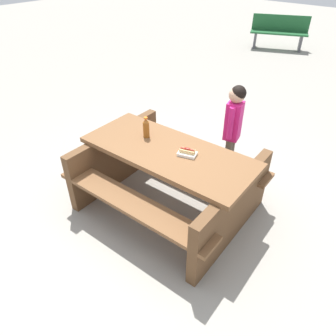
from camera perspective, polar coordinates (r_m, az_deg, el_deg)
ground_plane at (r=3.65m, az=0.00°, el=-6.71°), size 30.00×30.00×0.00m
picnic_table at (r=3.36m, az=0.00°, el=-1.11°), size 1.87×1.49×0.75m
soda_bottle at (r=3.37m, az=-3.96°, el=7.20°), size 0.07×0.07×0.23m
hotdog_tray at (r=3.10m, az=3.49°, el=2.80°), size 0.21×0.16×0.08m
child_in_coat at (r=3.77m, az=11.73°, el=8.23°), size 0.21×0.29×1.20m
park_bench_mid at (r=9.90m, az=19.37°, el=22.17°), size 1.53×0.97×0.85m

